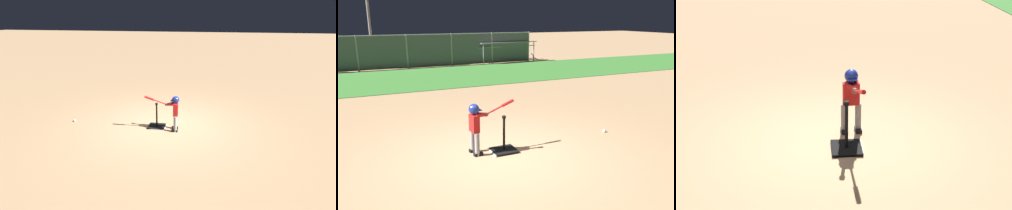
{
  "view_description": "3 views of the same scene",
  "coord_description": "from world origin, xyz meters",
  "views": [
    {
      "loc": [
        -1.45,
        7.11,
        3.16
      ],
      "look_at": [
        -0.15,
        0.33,
        0.77
      ],
      "focal_mm": 28.0,
      "sensor_mm": 36.0,
      "label": 1
    },
    {
      "loc": [
        -2.23,
        -5.48,
        2.63
      ],
      "look_at": [
        0.29,
        0.21,
        0.95
      ],
      "focal_mm": 35.0,
      "sensor_mm": 36.0,
      "label": 2
    },
    {
      "loc": [
        6.21,
        -0.34,
        3.2
      ],
      "look_at": [
        -0.03,
        0.14,
        0.59
      ],
      "focal_mm": 50.0,
      "sensor_mm": 36.0,
      "label": 3
    }
  ],
  "objects": [
    {
      "name": "backstop_fence",
      "position": [
        -0.0,
        12.25,
        0.93
      ],
      "size": [
        14.31,
        0.08,
        1.77
      ],
      "color": "#9E9EA3",
      "rests_on": "ground_plane"
    },
    {
      "name": "bleachers_right_center",
      "position": [
        0.5,
        13.39,
        0.46
      ],
      "size": [
        3.88,
        1.87,
        0.95
      ],
      "color": "#93969E",
      "rests_on": "ground_plane"
    },
    {
      "name": "batter_child",
      "position": [
        -0.31,
        0.28,
        0.65
      ],
      "size": [
        0.99,
        0.33,
        1.03
      ],
      "color": "gray",
      "rests_on": "ground_plane"
    },
    {
      "name": "grass_outfield_strip",
      "position": [
        0.0,
        9.13,
        0.01
      ],
      "size": [
        56.0,
        5.5,
        0.02
      ],
      "primitive_type": "cube",
      "color": "#3D7F33",
      "rests_on": "ground_plane"
    },
    {
      "name": "ground_plane",
      "position": [
        0.0,
        0.0,
        0.0
      ],
      "size": [
        90.0,
        90.0,
        0.0
      ],
      "primitive_type": "plane",
      "color": "tan"
    },
    {
      "name": "baseball",
      "position": [
        2.84,
        0.23,
        0.04
      ],
      "size": [
        0.07,
        0.07,
        0.07
      ],
      "primitive_type": "sphere",
      "color": "white",
      "rests_on": "ground_plane"
    },
    {
      "name": "bleachers_center",
      "position": [
        5.72,
        13.31,
        0.6
      ],
      "size": [
        3.89,
        2.91,
        1.23
      ],
      "color": "#93969E",
      "rests_on": "ground_plane"
    },
    {
      "name": "batting_tee",
      "position": [
        0.22,
        0.16,
        0.09
      ],
      "size": [
        0.49,
        0.44,
        0.75
      ],
      "color": "black",
      "rests_on": "ground_plane"
    },
    {
      "name": "home_plate",
      "position": [
        0.17,
        0.17,
        0.01
      ],
      "size": [
        0.44,
        0.44,
        0.02
      ],
      "primitive_type": "cube",
      "rotation": [
        0.0,
        0.0,
        -0.0
      ],
      "color": "white",
      "rests_on": "ground_plane"
    }
  ]
}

